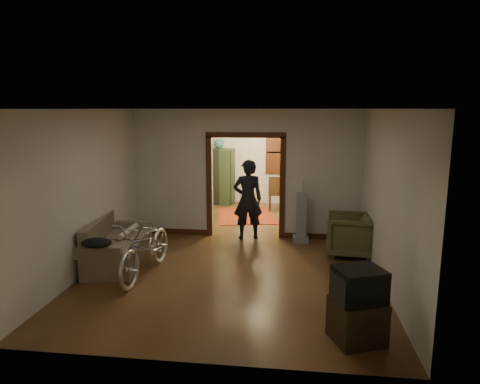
% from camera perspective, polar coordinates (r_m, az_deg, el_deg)
% --- Properties ---
extents(floor, '(5.00, 8.50, 0.01)m').
position_cam_1_polar(floor, '(9.00, 0.24, -7.16)').
color(floor, '#3D2713').
rests_on(floor, ground).
extents(ceiling, '(5.00, 8.50, 0.01)m').
position_cam_1_polar(ceiling, '(8.56, 0.25, 10.96)').
color(ceiling, white).
rests_on(ceiling, floor).
extents(wall_back, '(5.00, 0.02, 2.80)m').
position_cam_1_polar(wall_back, '(12.86, 2.49, 4.68)').
color(wall_back, beige).
rests_on(wall_back, floor).
extents(wall_left, '(0.02, 8.50, 2.80)m').
position_cam_1_polar(wall_left, '(9.30, -15.25, 1.91)').
color(wall_left, beige).
rests_on(wall_left, floor).
extents(wall_right, '(0.02, 8.50, 2.80)m').
position_cam_1_polar(wall_right, '(8.74, 16.75, 1.28)').
color(wall_right, beige).
rests_on(wall_right, floor).
extents(partition_wall, '(5.00, 0.14, 2.80)m').
position_cam_1_polar(partition_wall, '(9.41, 0.78, 2.40)').
color(partition_wall, beige).
rests_on(partition_wall, floor).
extents(door_casing, '(1.74, 0.20, 2.32)m').
position_cam_1_polar(door_casing, '(9.46, 0.78, 0.60)').
color(door_casing, '#3D1C0E').
rests_on(door_casing, floor).
extents(far_window, '(0.98, 0.06, 1.28)m').
position_cam_1_polar(far_window, '(12.77, 5.63, 5.27)').
color(far_window, black).
rests_on(far_window, wall_back).
extents(chandelier, '(0.24, 0.24, 0.24)m').
position_cam_1_polar(chandelier, '(11.05, 1.80, 8.61)').
color(chandelier, '#FFE0A5').
rests_on(chandelier, ceiling).
extents(light_switch, '(0.08, 0.01, 0.12)m').
position_cam_1_polar(light_switch, '(9.30, 7.18, 1.28)').
color(light_switch, silver).
rests_on(light_switch, partition_wall).
extents(sofa, '(1.07, 1.92, 0.84)m').
position_cam_1_polar(sofa, '(8.21, -16.07, -6.34)').
color(sofa, brown).
rests_on(sofa, floor).
extents(rolled_paper, '(0.10, 0.83, 0.10)m').
position_cam_1_polar(rolled_paper, '(8.40, -14.68, -5.07)').
color(rolled_paper, beige).
rests_on(rolled_paper, sofa).
extents(jacket, '(0.51, 0.38, 0.15)m').
position_cam_1_polar(jacket, '(7.32, -18.59, -6.44)').
color(jacket, black).
rests_on(jacket, sofa).
extents(bicycle, '(0.81, 1.96, 1.01)m').
position_cam_1_polar(bicycle, '(7.49, -12.40, -7.13)').
color(bicycle, silver).
rests_on(bicycle, floor).
extents(armchair, '(0.98, 0.96, 0.81)m').
position_cam_1_polar(armchair, '(8.60, 14.43, -5.55)').
color(armchair, '#4F4C2C').
rests_on(armchair, floor).
extents(tv_stand, '(0.73, 0.70, 0.53)m').
position_cam_1_polar(tv_stand, '(5.63, 15.34, -16.21)').
color(tv_stand, black).
rests_on(tv_stand, floor).
extents(crt_tv, '(0.68, 0.65, 0.47)m').
position_cam_1_polar(crt_tv, '(5.44, 15.58, -12.11)').
color(crt_tv, black).
rests_on(crt_tv, tv_stand).
extents(vacuum, '(0.36, 0.31, 1.08)m').
position_cam_1_polar(vacuum, '(9.18, 8.16, -3.40)').
color(vacuum, gray).
rests_on(vacuum, floor).
extents(person, '(0.73, 0.57, 1.75)m').
position_cam_1_polar(person, '(9.28, 1.05, -1.02)').
color(person, black).
rests_on(person, floor).
extents(oriental_rug, '(1.79, 2.15, 0.01)m').
position_cam_1_polar(oriental_rug, '(11.46, 0.88, -3.16)').
color(oriental_rug, maroon).
rests_on(oriental_rug, floor).
extents(locker, '(0.92, 0.64, 1.67)m').
position_cam_1_polar(locker, '(12.80, -2.78, 2.09)').
color(locker, '#21321E').
rests_on(locker, floor).
extents(globe, '(0.28, 0.28, 0.28)m').
position_cam_1_polar(globe, '(12.68, -2.83, 7.04)').
color(globe, '#1E5972').
rests_on(globe, locker).
extents(desk, '(1.14, 0.70, 0.81)m').
position_cam_1_polar(desk, '(12.56, 7.84, -0.16)').
color(desk, '#321E10').
rests_on(desk, floor).
extents(desk_chair, '(0.56, 0.56, 1.00)m').
position_cam_1_polar(desk_chair, '(11.95, 4.93, -0.19)').
color(desk_chair, '#321E10').
rests_on(desk_chair, floor).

